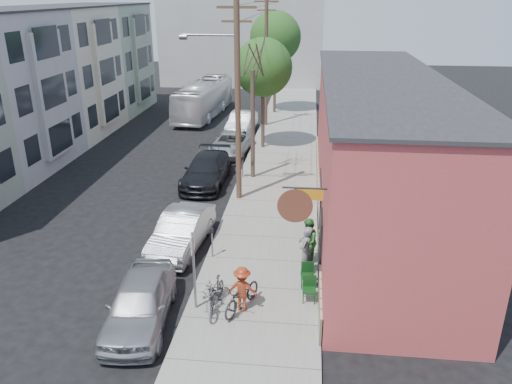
# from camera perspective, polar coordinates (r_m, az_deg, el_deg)

# --- Properties ---
(ground) EXTENTS (120.00, 120.00, 0.00)m
(ground) POSITION_cam_1_polar(r_m,az_deg,el_deg) (20.74, -11.16, -7.32)
(ground) COLOR black
(sidewalk) EXTENTS (4.50, 58.00, 0.15)m
(sidewalk) POSITION_cam_1_polar(r_m,az_deg,el_deg) (29.95, 2.73, 2.55)
(sidewalk) COLOR gray
(sidewalk) RESTS_ON ground
(cafe_building) EXTENTS (6.60, 20.20, 6.61)m
(cafe_building) POSITION_cam_1_polar(r_m,az_deg,el_deg) (23.40, 13.62, 4.68)
(cafe_building) COLOR #B14242
(cafe_building) RESTS_ON ground
(apartment_row) EXTENTS (6.30, 32.00, 9.00)m
(apartment_row) POSITION_cam_1_polar(r_m,az_deg,el_deg) (36.31, -23.62, 11.42)
(apartment_row) COLOR #93A188
(apartment_row) RESTS_ON ground
(end_cap_building) EXTENTS (18.00, 8.00, 12.00)m
(end_cap_building) POSITION_cam_1_polar(r_m,az_deg,el_deg) (59.87, -1.47, 18.06)
(end_cap_building) COLOR #A6A5A1
(end_cap_building) RESTS_ON ground
(sign_post) EXTENTS (0.07, 0.45, 2.80)m
(sign_post) POSITION_cam_1_polar(r_m,az_deg,el_deg) (16.38, -7.14, -8.11)
(sign_post) COLOR slate
(sign_post) RESTS_ON sidewalk
(parking_meter_near) EXTENTS (0.14, 0.14, 1.24)m
(parking_meter_near) POSITION_cam_1_polar(r_m,az_deg,el_deg) (19.80, -5.06, -5.22)
(parking_meter_near) COLOR slate
(parking_meter_near) RESTS_ON sidewalk
(parking_meter_far) EXTENTS (0.14, 0.14, 1.24)m
(parking_meter_far) POSITION_cam_1_polar(r_m,az_deg,el_deg) (28.17, -1.53, 3.25)
(parking_meter_far) COLOR slate
(parking_meter_far) RESTS_ON sidewalk
(utility_pole_near) EXTENTS (3.57, 0.28, 10.00)m
(utility_pole_near) POSITION_cam_1_polar(r_m,az_deg,el_deg) (24.18, -2.25, 10.98)
(utility_pole_near) COLOR #503A28
(utility_pole_near) RESTS_ON sidewalk
(utility_pole_far) EXTENTS (1.80, 0.28, 10.00)m
(utility_pole_far) POSITION_cam_1_polar(r_m,az_deg,el_deg) (39.21, 1.17, 15.08)
(utility_pole_far) COLOR #503A28
(utility_pole_far) RESTS_ON sidewalk
(tree_bare) EXTENTS (0.24, 0.24, 6.01)m
(tree_bare) POSITION_cam_1_polar(r_m,az_deg,el_deg) (27.70, -0.38, 7.63)
(tree_bare) COLOR #44392C
(tree_bare) RESTS_ON sidewalk
(tree_leafy_mid) EXTENTS (3.77, 3.77, 7.22)m
(tree_leafy_mid) POSITION_cam_1_polar(r_m,az_deg,el_deg) (33.12, 0.82, 14.04)
(tree_leafy_mid) COLOR #44392C
(tree_leafy_mid) RESTS_ON sidewalk
(tree_leafy_far) EXTENTS (4.28, 4.28, 8.48)m
(tree_leafy_far) POSITION_cam_1_polar(r_m,az_deg,el_deg) (43.68, 2.23, 17.26)
(tree_leafy_far) COLOR #44392C
(tree_leafy_far) RESTS_ON sidewalk
(patio_chair_a) EXTENTS (0.53, 0.53, 0.88)m
(patio_chair_a) POSITION_cam_1_polar(r_m,az_deg,el_deg) (17.33, 6.10, -11.05)
(patio_chair_a) COLOR #0F3613
(patio_chair_a) RESTS_ON sidewalk
(patio_chair_b) EXTENTS (0.54, 0.54, 0.88)m
(patio_chair_b) POSITION_cam_1_polar(r_m,az_deg,el_deg) (18.10, 5.87, -9.47)
(patio_chair_b) COLOR #0F3613
(patio_chair_b) RESTS_ON sidewalk
(patron_grey) EXTENTS (0.67, 0.82, 1.96)m
(patron_grey) POSITION_cam_1_polar(r_m,az_deg,el_deg) (18.53, 5.74, -6.75)
(patron_grey) COLOR slate
(patron_grey) RESTS_ON sidewalk
(patron_green) EXTENTS (0.73, 0.92, 1.85)m
(patron_green) POSITION_cam_1_polar(r_m,az_deg,el_deg) (19.35, 5.93, -5.64)
(patron_green) COLOR #337830
(patron_green) RESTS_ON sidewalk
(cyclist) EXTENTS (1.05, 0.64, 1.57)m
(cyclist) POSITION_cam_1_polar(r_m,az_deg,el_deg) (16.66, -1.59, -10.99)
(cyclist) COLOR maroon
(cyclist) RESTS_ON sidewalk
(cyclist_bike) EXTENTS (1.47, 2.13, 1.06)m
(cyclist_bike) POSITION_cam_1_polar(r_m,az_deg,el_deg) (16.80, -1.58, -11.72)
(cyclist_bike) COLOR black
(cyclist_bike) RESTS_ON sidewalk
(parked_bike_a) EXTENTS (0.66, 1.62, 0.95)m
(parked_bike_a) POSITION_cam_1_polar(r_m,az_deg,el_deg) (17.12, -4.60, -11.30)
(parked_bike_a) COLOR black
(parked_bike_a) RESTS_ON sidewalk
(parked_bike_b) EXTENTS (1.05, 2.05, 1.03)m
(parked_bike_b) POSITION_cam_1_polar(r_m,az_deg,el_deg) (16.89, -5.29, -11.69)
(parked_bike_b) COLOR slate
(parked_bike_b) RESTS_ON sidewalk
(car_0) EXTENTS (2.30, 4.75, 1.57)m
(car_0) POSITION_cam_1_polar(r_m,az_deg,el_deg) (16.69, -13.13, -12.18)
(car_0) COLOR #97989E
(car_0) RESTS_ON ground
(car_1) EXTENTS (2.06, 4.83, 1.55)m
(car_1) POSITION_cam_1_polar(r_m,az_deg,el_deg) (20.93, -8.52, -4.45)
(car_1) COLOR #9CA0A3
(car_1) RESTS_ON ground
(car_2) EXTENTS (2.26, 5.43, 1.57)m
(car_2) POSITION_cam_1_polar(r_m,az_deg,el_deg) (27.84, -5.68, 2.49)
(car_2) COLOR black
(car_2) RESTS_ON ground
(car_3) EXTENTS (2.64, 5.05, 1.36)m
(car_3) POSITION_cam_1_polar(r_m,az_deg,el_deg) (33.17, -2.88, 5.57)
(car_3) COLOR #ACB1B4
(car_3) RESTS_ON ground
(car_4) EXTENTS (1.99, 4.84, 1.56)m
(car_4) POSITION_cam_1_polar(r_m,az_deg,el_deg) (38.21, -1.65, 7.94)
(car_4) COLOR #BABDC3
(car_4) RESTS_ON ground
(bus) EXTENTS (3.31, 10.82, 2.97)m
(bus) POSITION_cam_1_polar(r_m,az_deg,el_deg) (43.74, -6.00, 10.56)
(bus) COLOR white
(bus) RESTS_ON ground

